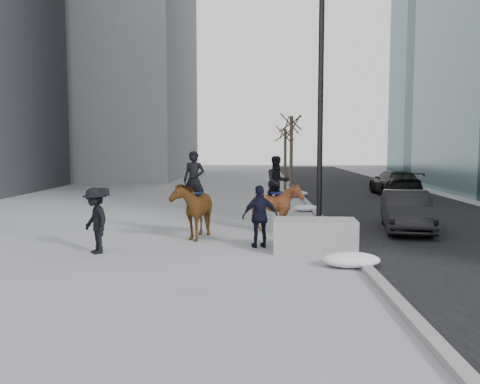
{
  "coord_description": "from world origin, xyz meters",
  "views": [
    {
      "loc": [
        0.41,
        -13.58,
        2.87
      ],
      "look_at": [
        0.0,
        1.2,
        1.5
      ],
      "focal_mm": 38.0,
      "sensor_mm": 36.0,
      "label": 1
    }
  ],
  "objects_px": {
    "planter": "(315,235)",
    "mounted_right": "(277,202)",
    "car_near": "(406,211)",
    "mounted_left": "(194,205)"
  },
  "relations": [
    {
      "from": "mounted_left",
      "to": "mounted_right",
      "type": "bearing_deg",
      "value": 21.31
    },
    {
      "from": "car_near",
      "to": "mounted_right",
      "type": "xyz_separation_m",
      "value": [
        -4.34,
        -0.38,
        0.34
      ]
    },
    {
      "from": "planter",
      "to": "mounted_left",
      "type": "xyz_separation_m",
      "value": [
        -3.51,
        2.04,
        0.56
      ]
    },
    {
      "from": "planter",
      "to": "car_near",
      "type": "bearing_deg",
      "value": 44.79
    },
    {
      "from": "planter",
      "to": "mounted_right",
      "type": "bearing_deg",
      "value": 105.79
    },
    {
      "from": "planter",
      "to": "car_near",
      "type": "relative_size",
      "value": 0.54
    },
    {
      "from": "mounted_left",
      "to": "mounted_right",
      "type": "xyz_separation_m",
      "value": [
        2.64,
        1.03,
        0.01
      ]
    },
    {
      "from": "planter",
      "to": "mounted_right",
      "type": "height_order",
      "value": "mounted_right"
    },
    {
      "from": "car_near",
      "to": "mounted_left",
      "type": "height_order",
      "value": "mounted_left"
    },
    {
      "from": "car_near",
      "to": "mounted_right",
      "type": "relative_size",
      "value": 1.62
    }
  ]
}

